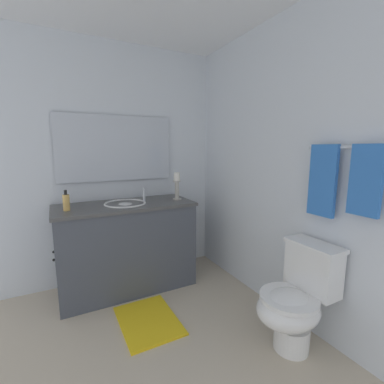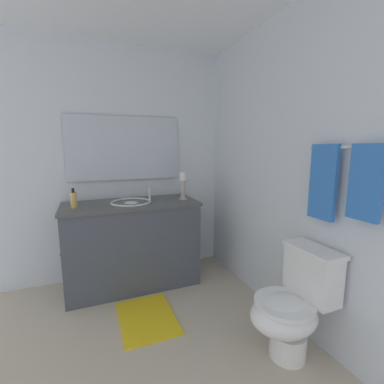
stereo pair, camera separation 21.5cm
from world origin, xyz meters
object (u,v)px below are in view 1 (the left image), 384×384
Objects in this scene: candle_holder_tall at (177,185)px; toilet at (296,300)px; towel_center at (366,180)px; towel_bar at (347,147)px; vanity_cabinet at (127,246)px; mirror at (116,148)px; sink_basin at (126,208)px; bath_mat at (148,320)px; soap_bottle at (66,202)px; towel_near_vanity at (323,181)px.

toilet is at bearing 11.84° from candle_holder_tall.
towel_center reaches higher than candle_holder_tall.
toilet is at bearing -118.84° from towel_bar.
vanity_cabinet is 1.60m from toilet.
mirror is 2.11m from toilet.
toilet is at bearing 26.25° from mirror.
sink_basin reaches higher than vanity_cabinet.
towel_center is (0.26, 0.20, 0.85)m from toilet.
candle_holder_tall is at bearing 86.02° from vanity_cabinet.
bath_mat is (0.62, -0.00, -0.82)m from sink_basin.
bath_mat is (0.58, 0.52, -0.93)m from soap_bottle.
sink_basin is 0.67× the size of bath_mat.
soap_bottle reaches higher than sink_basin.
mirror reaches higher than toilet.
soap_bottle is at bearing -133.07° from towel_bar.
sink_basin is 1.41× the size of candle_holder_tall.
sink_basin is 0.53m from soap_bottle.
toilet is at bearing 30.69° from vanity_cabinet.
towel_near_vanity is 0.81× the size of bath_mat.
mirror reaches higher than bath_mat.
candle_holder_tall reaches higher than vanity_cabinet.
towel_bar is at bearing 30.29° from mirror.
mirror is at bearing -149.71° from towel_bar.
vanity_cabinet is 0.39m from sink_basin.
towel_center is at bearing 16.86° from candle_holder_tall.
towel_center is at bearing -7.40° from towel_bar.
sink_basin is 0.34× the size of mirror.
sink_basin is at bearing -145.29° from towel_bar.
towel_bar reaches higher than vanity_cabinet.
sink_basin is at bearing -93.98° from candle_holder_tall.
vanity_cabinet is at bearing -0.01° from mirror.
towel_center is 0.71× the size of bath_mat.
mirror is 6.48× the size of soap_bottle.
toilet is (1.66, 0.82, -1.03)m from mirror.
towel_center reaches higher than bath_mat.
towel_bar is (1.50, 1.04, 0.97)m from vanity_cabinet.
towel_center is at bearing 28.03° from mirror.
bath_mat is at bearing -0.00° from mirror.
candle_holder_tall is 1.68m from towel_center.
towel_bar is 0.26m from towel_near_vanity.
vanity_cabinet is 0.79m from candle_holder_tall.
towel_bar is (1.50, 1.04, 0.58)m from sink_basin.
mirror is 1.55× the size of toilet.
soap_bottle is at bearing -57.77° from mirror.
vanity_cabinet is 2.07m from towel_bar.
towel_bar is at bearing 46.93° from soap_bottle.
towel_bar is 1.95m from bath_mat.
sink_basin is at bearing 0.20° from mirror.
soap_bottle is 0.42× the size of towel_center.
sink_basin reaches higher than toilet.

